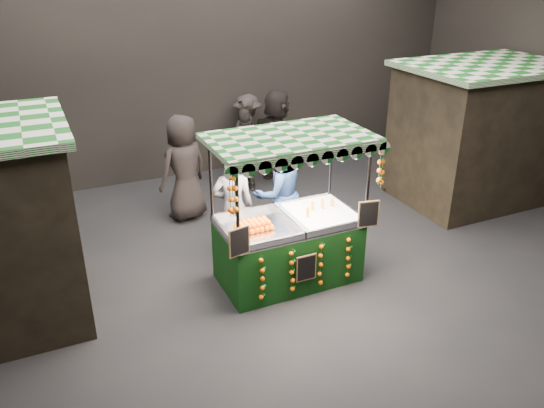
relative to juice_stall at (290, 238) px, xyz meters
name	(u,v)px	position (x,y,z in m)	size (l,w,h in m)	color
ground	(309,284)	(0.20, -0.24, -0.68)	(12.00, 12.00, 0.00)	black
market_hall	(317,46)	(0.20, -0.24, 2.70)	(12.10, 10.10, 5.05)	black
neighbour_stall_right	(479,132)	(4.60, 1.26, 0.63)	(3.00, 2.20, 2.60)	black
juice_stall	(290,238)	(0.00, 0.00, 0.00)	(2.28, 1.34, 2.20)	black
vendor_grey	(233,207)	(-0.50, 0.95, 0.19)	(0.72, 0.57, 1.74)	slate
vendor_blue	(278,194)	(0.32, 1.06, 0.22)	(0.93, 0.75, 1.80)	navy
shopper_1	(407,152)	(3.55, 1.97, 0.16)	(1.03, 0.97, 1.68)	black
shopper_2	(246,150)	(0.71, 3.40, 0.15)	(1.06, 0.71, 1.67)	#282420
shopper_3	(248,134)	(1.14, 4.36, 0.17)	(1.26, 1.17, 1.71)	#2D2624
shopper_4	(184,168)	(-0.77, 2.66, 0.27)	(1.08, 0.89, 1.91)	black
shopper_5	(277,137)	(1.47, 3.57, 0.29)	(0.90, 1.87, 1.94)	black
shopper_6	(245,143)	(0.77, 3.62, 0.24)	(0.58, 0.75, 1.84)	black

